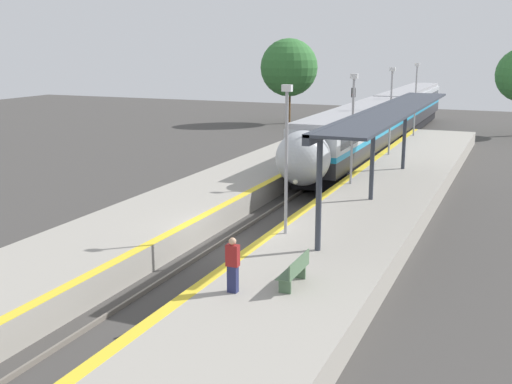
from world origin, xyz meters
The scene contains 15 objects.
ground_plane centered at (0.00, 0.00, 0.00)m, with size 120.00×120.00×0.00m, color #423F3D.
rail_left centered at (-0.72, 0.00, 0.07)m, with size 0.08×90.00×0.15m, color slate.
rail_right centered at (0.72, 0.00, 0.07)m, with size 0.08×90.00×0.15m, color slate.
train centered at (0.00, 27.70, 2.19)m, with size 2.86×41.52×3.81m.
platform_right centered at (4.00, 0.00, 0.48)m, with size 4.90×64.00×0.97m.
platform_left centered at (-3.87, 0.00, 0.48)m, with size 4.63×64.00×0.97m.
platform_bench centered at (4.31, -4.95, 1.44)m, with size 0.44×1.68×0.89m.
person_waiting centered at (2.84, -6.07, 1.79)m, with size 0.36×0.22×1.60m.
railway_signal centered at (-2.01, 25.87, 2.80)m, with size 0.28×0.28×4.60m.
lamppost_near centered at (2.22, -0.10, 4.07)m, with size 0.36×0.20×5.43m.
lamppost_mid centered at (2.22, 9.30, 4.07)m, with size 0.36×0.20×5.43m.
lamppost_far centered at (2.22, 18.70, 4.07)m, with size 0.36×0.20×5.43m.
lamppost_farthest centered at (2.22, 28.10, 4.07)m, with size 0.36×0.20×5.43m.
station_canopy centered at (4.48, 6.39, 4.84)m, with size 2.02×18.83×4.14m.
background_tree_left centered at (-11.98, 39.15, 5.52)m, with size 5.67×5.67×8.37m.
Camera 1 is at (10.03, -21.45, 7.78)m, focal length 45.00 mm.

